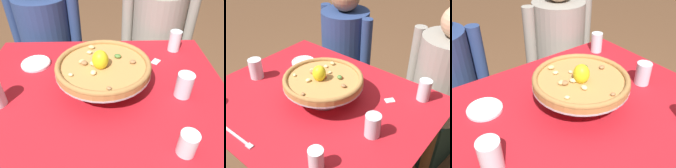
{
  "view_description": "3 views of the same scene",
  "coord_description": "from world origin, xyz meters",
  "views": [
    {
      "loc": [
        0.03,
        -0.74,
        1.41
      ],
      "look_at": [
        0.06,
        0.01,
        0.8
      ],
      "focal_mm": 34.8,
      "sensor_mm": 36.0,
      "label": 1
    },
    {
      "loc": [
        0.82,
        -0.81,
        1.65
      ],
      "look_at": [
        0.05,
        0.11,
        0.83
      ],
      "focal_mm": 43.79,
      "sensor_mm": 36.0,
      "label": 2
    },
    {
      "loc": [
        -0.56,
        -0.63,
        1.46
      ],
      "look_at": [
        -0.01,
        0.11,
        0.83
      ],
      "focal_mm": 39.95,
      "sensor_mm": 36.0,
      "label": 3
    }
  ],
  "objects": [
    {
      "name": "diner_right",
      "position": [
        0.41,
        0.74,
        0.58
      ],
      "size": [
        0.52,
        0.41,
        1.17
      ],
      "color": "#1E3833",
      "rests_on": "ground"
    },
    {
      "name": "water_glass_side_right",
      "position": [
        0.37,
        -0.02,
        0.81
      ],
      "size": [
        0.07,
        0.07,
        0.11
      ],
      "color": "silver",
      "rests_on": "dining_table"
    },
    {
      "name": "side_plate",
      "position": [
        -0.34,
        0.24,
        0.77
      ],
      "size": [
        0.15,
        0.15,
        0.02
      ],
      "color": "white",
      "rests_on": "dining_table"
    },
    {
      "name": "diner_left",
      "position": [
        -0.41,
        0.76,
        0.58
      ],
      "size": [
        0.53,
        0.42,
        1.17
      ],
      "color": "#1E3833",
      "rests_on": "ground"
    },
    {
      "name": "pizza_stand",
      "position": [
        0.02,
        0.04,
        0.83
      ],
      "size": [
        0.41,
        0.41,
        0.11
      ],
      "color": "#B7B7C1",
      "rests_on": "dining_table"
    },
    {
      "name": "water_glass_front_right",
      "position": [
        0.3,
        -0.31,
        0.8
      ],
      "size": [
        0.06,
        0.06,
        0.09
      ],
      "color": "silver",
      "rests_on": "dining_table"
    },
    {
      "name": "sugar_packet",
      "position": [
        0.3,
        0.25,
        0.76
      ],
      "size": [
        0.06,
        0.06,
        0.0
      ],
      "primitive_type": "cube",
      "rotation": [
        0.0,
        0.0,
        0.93
      ],
      "color": "white",
      "rests_on": "dining_table"
    },
    {
      "name": "dining_table",
      "position": [
        0.0,
        0.0,
        0.65
      ],
      "size": [
        1.19,
        0.99,
        0.76
      ],
      "color": "brown",
      "rests_on": "ground"
    },
    {
      "name": "water_glass_back_right",
      "position": [
        0.43,
        0.37,
        0.81
      ],
      "size": [
        0.07,
        0.07,
        0.12
      ],
      "color": "silver",
      "rests_on": "dining_table"
    },
    {
      "name": "pizza",
      "position": [
        0.02,
        0.04,
        0.89
      ],
      "size": [
        0.41,
        0.41,
        0.1
      ],
      "color": "#BC8447",
      "rests_on": "pizza_stand"
    }
  ]
}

